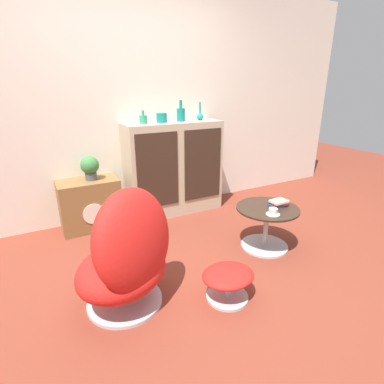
{
  "coord_description": "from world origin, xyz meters",
  "views": [
    {
      "loc": [
        -1.01,
        -1.75,
        1.48
      ],
      "look_at": [
        0.23,
        0.52,
        0.55
      ],
      "focal_mm": 28.0,
      "sensor_mm": 36.0,
      "label": 1
    }
  ],
  "objects": [
    {
      "name": "tv_console",
      "position": [
        -0.54,
        1.4,
        0.27
      ],
      "size": [
        0.61,
        0.37,
        0.54
      ],
      "color": "brown",
      "rests_on": "ground_plane"
    },
    {
      "name": "ottoman",
      "position": [
        0.09,
        -0.29,
        0.17
      ],
      "size": [
        0.39,
        0.33,
        0.24
      ],
      "color": "#B7B7BC",
      "rests_on": "ground_plane"
    },
    {
      "name": "vase_leftmost",
      "position": [
        0.11,
        1.38,
        1.13
      ],
      "size": [
        0.08,
        0.08,
        0.14
      ],
      "color": "#2D8E6B",
      "rests_on": "sideboard"
    },
    {
      "name": "ground_plane",
      "position": [
        0.0,
        0.0,
        0.0
      ],
      "size": [
        12.0,
        12.0,
        0.0
      ],
      "primitive_type": "plane",
      "color": "brown"
    },
    {
      "name": "potted_plant",
      "position": [
        -0.5,
        1.4,
        0.68
      ],
      "size": [
        0.19,
        0.19,
        0.25
      ],
      "color": "#4C4C51",
      "rests_on": "tv_console"
    },
    {
      "name": "egg_chair",
      "position": [
        -0.55,
        -0.02,
        0.4
      ],
      "size": [
        0.9,
        0.89,
        0.9
      ],
      "color": "#B7B7BC",
      "rests_on": "ground_plane"
    },
    {
      "name": "vase_inner_right",
      "position": [
        0.56,
        1.38,
        1.17
      ],
      "size": [
        0.09,
        0.09,
        0.23
      ],
      "color": "#147A75",
      "rests_on": "sideboard"
    },
    {
      "name": "teacup",
      "position": [
        0.76,
        0.01,
        0.43
      ],
      "size": [
        0.12,
        0.12,
        0.06
      ],
      "color": "silver",
      "rests_on": "coffee_table"
    },
    {
      "name": "coffee_table",
      "position": [
        0.83,
        0.15,
        0.24
      ],
      "size": [
        0.58,
        0.58,
        0.41
      ],
      "color": "#B7B7BC",
      "rests_on": "ground_plane"
    },
    {
      "name": "vase_rightmost",
      "position": [
        0.81,
        1.38,
        1.14
      ],
      "size": [
        0.08,
        0.08,
        0.21
      ],
      "color": "teal",
      "rests_on": "sideboard"
    },
    {
      "name": "sideboard",
      "position": [
        0.46,
        1.38,
        0.54
      ],
      "size": [
        1.14,
        0.4,
        1.09
      ],
      "color": "tan",
      "rests_on": "ground_plane"
    },
    {
      "name": "vase_inner_left",
      "position": [
        0.32,
        1.38,
        1.14
      ],
      "size": [
        0.12,
        0.12,
        0.1
      ],
      "color": "#147A75",
      "rests_on": "sideboard"
    },
    {
      "name": "wall_back",
      "position": [
        0.0,
        1.61,
        1.3
      ],
      "size": [
        6.4,
        0.06,
        2.6
      ],
      "color": "silver",
      "rests_on": "ground_plane"
    },
    {
      "name": "book_stack",
      "position": [
        0.94,
        0.14,
        0.44
      ],
      "size": [
        0.17,
        0.13,
        0.06
      ],
      "color": "#1E478C",
      "rests_on": "coffee_table"
    }
  ]
}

